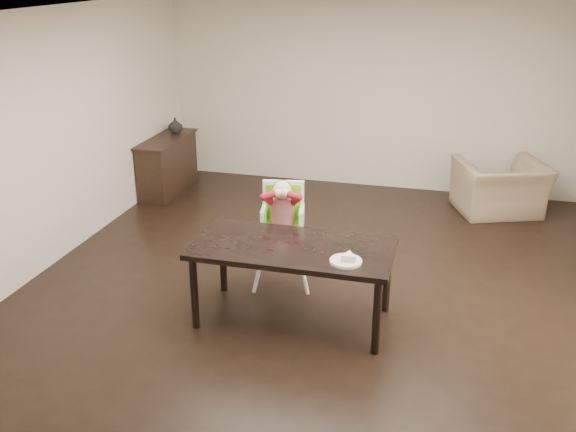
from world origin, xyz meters
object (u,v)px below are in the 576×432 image
(sideboard, at_px, (168,165))
(armchair, at_px, (501,179))
(dining_table, at_px, (293,254))
(high_chair, at_px, (283,210))

(sideboard, bearing_deg, armchair, 3.93)
(dining_table, height_order, high_chair, high_chair)
(sideboard, bearing_deg, dining_table, -48.82)
(sideboard, bearing_deg, high_chair, -44.25)
(dining_table, distance_m, sideboard, 4.02)
(dining_table, height_order, armchair, armchair)
(high_chair, height_order, sideboard, high_chair)
(armchair, bearing_deg, dining_table, 38.83)
(high_chair, bearing_deg, armchair, 38.10)
(armchair, bearing_deg, sideboard, -16.95)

